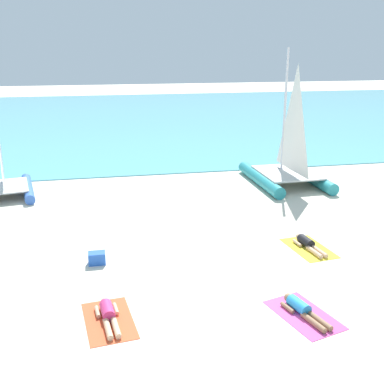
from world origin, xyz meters
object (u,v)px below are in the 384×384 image
at_px(towel_center_right, 309,248).
at_px(cooler_box, 97,258).
at_px(sailboat_blue, 3,180).
at_px(sailboat_teal, 287,165).
at_px(sunbather_center_right, 308,244).
at_px(sunbather_center_left, 302,309).
at_px(sunbather_leftmost, 108,314).
at_px(towel_center_left, 304,315).
at_px(towel_leftmost, 109,320).

height_order(towel_center_right, cooler_box, cooler_box).
distance_m(sailboat_blue, towel_center_right, 13.08).
relative_size(sailboat_teal, sunbather_center_right, 3.92).
bearing_deg(sailboat_teal, cooler_box, -143.54).
bearing_deg(cooler_box, sunbather_center_right, -1.41).
bearing_deg(sunbather_center_left, sunbather_leftmost, 156.23).
relative_size(sailboat_teal, towel_center_left, 3.24).
xyz_separation_m(sailboat_blue, sunbather_center_right, (10.50, -7.68, -0.57)).
bearing_deg(sailboat_blue, cooler_box, -72.72).
xyz_separation_m(sailboat_blue, cooler_box, (3.84, -7.52, -0.53)).
relative_size(sunbather_center_left, sunbather_center_right, 0.99).
height_order(sailboat_blue, towel_center_right, sailboat_blue).
xyz_separation_m(towel_leftmost, sunbather_center_right, (6.42, 2.98, 0.13)).
relative_size(sunbather_center_left, towel_center_right, 0.82).
distance_m(sunbather_center_left, sunbather_center_right, 4.04).
xyz_separation_m(sailboat_blue, towel_center_left, (8.71, -11.35, -0.70)).
height_order(sailboat_teal, towel_center_left, sailboat_teal).
xyz_separation_m(sailboat_blue, sunbather_leftmost, (4.08, -10.60, -0.57)).
bearing_deg(sailboat_teal, towel_center_right, -108.04).
height_order(sunbather_center_left, cooler_box, cooler_box).
distance_m(sailboat_blue, towel_center_left, 14.33).
height_order(sunbather_center_left, towel_center_right, sunbather_center_left).
relative_size(sailboat_blue, towel_center_right, 2.49).
relative_size(towel_center_right, cooler_box, 3.80).
bearing_deg(cooler_box, towel_center_left, -38.26).
height_order(sailboat_teal, towel_center_right, sailboat_teal).
height_order(towel_center_left, cooler_box, cooler_box).
relative_size(towel_center_left, cooler_box, 3.80).
distance_m(sailboat_teal, towel_center_left, 11.40).
height_order(sunbather_leftmost, towel_center_left, sunbather_leftmost).
relative_size(sunbather_leftmost, cooler_box, 3.14).
bearing_deg(cooler_box, towel_leftmost, -85.58).
xyz_separation_m(towel_leftmost, towel_center_right, (6.43, 2.92, 0.00)).
bearing_deg(sunbather_leftmost, sunbather_center_left, -15.48).
height_order(sailboat_teal, cooler_box, sailboat_teal).
height_order(towel_center_left, towel_center_right, same).
xyz_separation_m(sunbather_center_right, cooler_box, (-6.66, 0.16, 0.05)).
xyz_separation_m(towel_leftmost, towel_center_left, (4.62, -0.69, 0.00)).
bearing_deg(sailboat_teal, sunbather_center_right, -108.25).
bearing_deg(sunbather_leftmost, towel_center_right, 16.95).
bearing_deg(sailboat_blue, sunbather_center_right, -45.97).
height_order(sunbather_leftmost, sunbather_center_right, same).
xyz_separation_m(sailboat_teal, towel_center_left, (-3.91, -10.67, -0.91)).
bearing_deg(sunbather_center_right, towel_center_right, -90.00).
xyz_separation_m(towel_center_right, cooler_box, (-6.67, 0.23, 0.17)).
distance_m(towel_center_right, cooler_box, 6.68).
distance_m(sailboat_teal, towel_center_right, 7.42).
height_order(sunbather_center_left, sunbather_center_right, same).
bearing_deg(towel_leftmost, cooler_box, 94.42).
xyz_separation_m(sailboat_teal, sunbather_center_left, (-3.92, -10.60, -0.78)).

